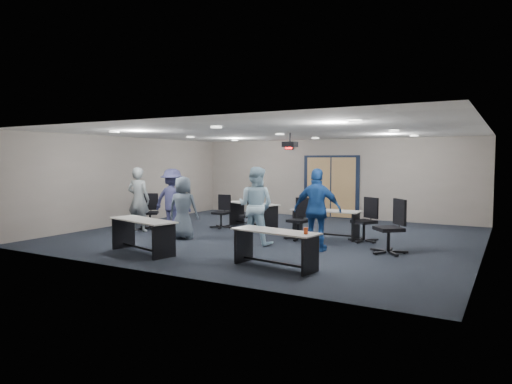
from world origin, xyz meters
The scene contains 25 objects.
floor centered at (0.00, 0.00, 0.00)m, with size 10.00×10.00×0.00m, color black.
back_wall centered at (0.00, 4.50, 1.35)m, with size 10.00×0.04×2.70m, color gray.
front_wall centered at (0.00, -4.50, 1.35)m, with size 10.00×0.04×2.70m, color gray.
left_wall centered at (-5.00, 0.00, 1.35)m, with size 0.04×9.00×2.70m, color gray.
right_wall centered at (5.00, 0.00, 1.35)m, with size 0.04×9.00×2.70m, color gray.
ceiling centered at (0.00, 0.00, 2.70)m, with size 10.00×9.00×0.04m, color white.
double_door centered at (0.00, 4.46, 1.05)m, with size 2.00×0.07×2.20m.
exit_sign centered at (-1.60, 4.44, 2.45)m, with size 0.32×0.07×0.18m.
ceiling_projector centered at (0.30, 0.50, 2.40)m, with size 0.35×0.32×0.37m.
ceiling_can_lights centered at (0.00, 0.25, 2.67)m, with size 6.24×5.74×0.02m, color white, non-canonical shape.
table_front_left centered at (-1.37, -3.30, 0.49)m, with size 1.87×1.02×0.72m.
table_front_right centered at (1.71, -3.09, 0.47)m, with size 1.77×0.82×0.80m.
table_back_left centered at (-1.19, 1.11, 0.49)m, with size 1.87×1.19×0.72m.
table_back_right centered at (1.35, 0.42, 0.50)m, with size 1.77×0.60×0.98m.
chair_back_a centered at (-1.93, 0.52, 0.48)m, with size 0.61×0.61×0.97m, color black, non-canonical shape.
chair_back_b centered at (-0.93, 0.43, 0.46)m, with size 0.57×0.57×0.91m, color black, non-canonical shape.
chair_back_c centered at (0.85, -0.16, 0.52)m, with size 0.65×0.65×1.04m, color black, non-canonical shape.
chair_back_d centered at (2.37, 0.34, 0.54)m, with size 0.68×0.68×1.08m, color black, non-canonical shape.
chair_loose_left centered at (-3.59, -0.66, 0.51)m, with size 0.64×0.64×1.02m, color black, non-canonical shape.
chair_loose_right centered at (3.23, -0.79, 0.58)m, with size 0.73×0.73×1.16m, color black, non-canonical shape.
person_gray centered at (-3.55, -1.15, 0.90)m, with size 0.65×0.43×1.79m, color gray.
person_plaid centered at (-1.72, -1.48, 0.79)m, with size 0.77×0.50×1.58m, color slate.
person_lightblue centered at (0.23, -1.23, 0.92)m, with size 0.89×0.69×1.83m, color #C0E9FF.
person_navy centered at (1.80, -1.26, 0.90)m, with size 1.06×0.44×1.81m, color #1A4691.
person_back centered at (-2.81, -0.59, 0.87)m, with size 1.13×0.65×1.75m, color #393A67.
Camera 1 is at (5.50, -10.50, 1.98)m, focal length 32.00 mm.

